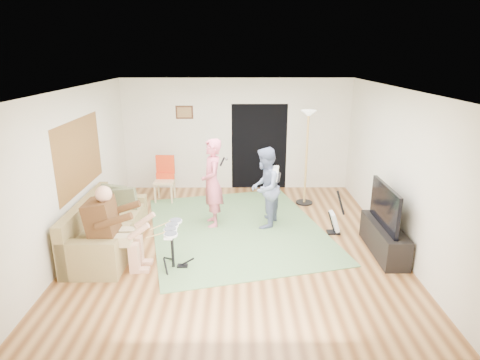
# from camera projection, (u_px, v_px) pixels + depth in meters

# --- Properties ---
(floor) EXTENTS (6.00, 6.00, 0.00)m
(floor) POSITION_uv_depth(u_px,v_px,m) (237.00, 240.00, 7.29)
(floor) COLOR brown
(floor) RESTS_ON ground
(walls) EXTENTS (5.50, 6.00, 2.70)m
(walls) POSITION_uv_depth(u_px,v_px,m) (236.00, 169.00, 6.88)
(walls) COLOR beige
(walls) RESTS_ON floor
(ceiling) EXTENTS (6.00, 6.00, 0.00)m
(ceiling) POSITION_uv_depth(u_px,v_px,m) (236.00, 89.00, 6.47)
(ceiling) COLOR white
(ceiling) RESTS_ON walls
(window_blinds) EXTENTS (0.00, 2.05, 2.05)m
(window_blinds) POSITION_uv_depth(u_px,v_px,m) (79.00, 155.00, 7.00)
(window_blinds) COLOR brown
(window_blinds) RESTS_ON walls
(doorway) EXTENTS (2.10, 0.00, 2.10)m
(doorway) POSITION_uv_depth(u_px,v_px,m) (259.00, 147.00, 9.83)
(doorway) COLOR black
(doorway) RESTS_ON walls
(picture_frame) EXTENTS (0.42, 0.03, 0.32)m
(picture_frame) POSITION_uv_depth(u_px,v_px,m) (184.00, 112.00, 9.56)
(picture_frame) COLOR #3F2314
(picture_frame) RESTS_ON walls
(area_rug) EXTENTS (3.98, 4.50, 0.02)m
(area_rug) POSITION_uv_depth(u_px,v_px,m) (237.00, 228.00, 7.80)
(area_rug) COLOR #547849
(area_rug) RESTS_ON floor
(sofa) EXTENTS (0.89, 2.17, 0.88)m
(sofa) POSITION_uv_depth(u_px,v_px,m) (103.00, 233.00, 6.89)
(sofa) COLOR olive
(sofa) RESTS_ON floor
(drummer) EXTENTS (0.89, 0.50, 1.37)m
(drummer) POSITION_uv_depth(u_px,v_px,m) (116.00, 237.00, 6.20)
(drummer) COLOR #4B2C15
(drummer) RESTS_ON sofa
(drum_kit) EXTENTS (0.39, 0.70, 0.72)m
(drum_kit) POSITION_uv_depth(u_px,v_px,m) (172.00, 249.00, 6.27)
(drum_kit) COLOR black
(drum_kit) RESTS_ON floor
(singer) EXTENTS (0.53, 0.70, 1.73)m
(singer) POSITION_uv_depth(u_px,v_px,m) (212.00, 183.00, 7.70)
(singer) COLOR #D75D75
(singer) RESTS_ON floor
(microphone) EXTENTS (0.06, 0.06, 0.24)m
(microphone) POSITION_uv_depth(u_px,v_px,m) (222.00, 162.00, 7.57)
(microphone) COLOR black
(microphone) RESTS_ON singer
(guitarist) EXTENTS (0.80, 0.91, 1.57)m
(guitarist) POSITION_uv_depth(u_px,v_px,m) (265.00, 188.00, 7.67)
(guitarist) COLOR slate
(guitarist) RESTS_ON floor
(guitar_held) EXTENTS (0.21, 0.61, 0.26)m
(guitar_held) POSITION_uv_depth(u_px,v_px,m) (276.00, 174.00, 7.59)
(guitar_held) COLOR white
(guitar_held) RESTS_ON guitarist
(guitar_spare) EXTENTS (0.31, 0.27, 0.85)m
(guitar_spare) POSITION_uv_depth(u_px,v_px,m) (335.00, 221.00, 7.51)
(guitar_spare) COLOR black
(guitar_spare) RESTS_ON floor
(torchiere_lamp) EXTENTS (0.38, 0.38, 2.10)m
(torchiere_lamp) POSITION_uv_depth(u_px,v_px,m) (307.00, 141.00, 8.65)
(torchiere_lamp) COLOR black
(torchiere_lamp) RESTS_ON floor
(dining_chair) EXTENTS (0.45, 0.47, 1.03)m
(dining_chair) POSITION_uv_depth(u_px,v_px,m) (165.00, 185.00, 9.16)
(dining_chair) COLOR #D2B788
(dining_chair) RESTS_ON floor
(tv_cabinet) EXTENTS (0.40, 1.40, 0.50)m
(tv_cabinet) POSITION_uv_depth(u_px,v_px,m) (384.00, 239.00, 6.78)
(tv_cabinet) COLOR black
(tv_cabinet) RESTS_ON floor
(television) EXTENTS (0.06, 1.19, 0.70)m
(television) POSITION_uv_depth(u_px,v_px,m) (385.00, 206.00, 6.60)
(television) COLOR black
(television) RESTS_ON tv_cabinet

